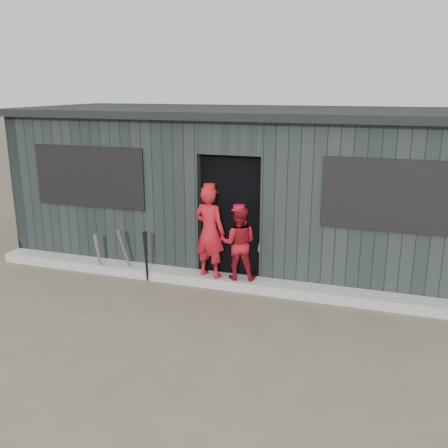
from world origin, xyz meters
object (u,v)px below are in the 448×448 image
(player_grey_back, at_px, (273,249))
(dugout, at_px, (254,185))
(bat_mid, at_px, (125,253))
(player_red_right, at_px, (239,243))
(bat_right, at_px, (146,257))
(player_red_left, at_px, (210,232))
(bat_left, at_px, (98,254))

(player_grey_back, height_order, dugout, dugout)
(bat_mid, height_order, player_red_right, player_red_right)
(bat_mid, xyz_separation_m, bat_right, (0.44, -0.13, 0.02))
(bat_right, bearing_deg, player_red_left, 14.27)
(player_red_left, bearing_deg, player_grey_back, -141.43)
(dugout, bearing_deg, bat_mid, -131.77)
(bat_right, bearing_deg, bat_left, 175.01)
(player_grey_back, xyz_separation_m, dugout, (-0.67, 1.31, 0.74))
(bat_right, relative_size, player_red_right, 0.78)
(player_red_right, xyz_separation_m, player_grey_back, (0.45, 0.36, -0.16))
(bat_left, xyz_separation_m, bat_mid, (0.47, 0.05, 0.06))
(player_red_left, bearing_deg, player_red_right, -160.30)
(player_red_right, bearing_deg, dugout, -92.46)
(bat_right, height_order, dugout, dugout)
(bat_mid, xyz_separation_m, player_red_left, (1.40, 0.12, 0.44))
(bat_mid, height_order, bat_right, bat_right)
(player_red_left, bearing_deg, bat_mid, 19.73)
(bat_mid, relative_size, player_red_left, 0.60)
(bat_mid, bearing_deg, player_red_right, 4.83)
(player_red_left, xyz_separation_m, dugout, (0.23, 1.71, 0.43))
(bat_right, distance_m, player_red_left, 1.08)
(bat_left, height_order, dugout, dugout)
(bat_left, relative_size, player_red_right, 0.64)
(bat_right, xyz_separation_m, player_red_left, (0.96, 0.24, 0.43))
(bat_mid, distance_m, bat_right, 0.46)
(bat_mid, relative_size, player_red_right, 0.76)
(player_red_left, distance_m, dugout, 1.77)
(bat_right, distance_m, dugout, 2.44)
(player_red_left, bearing_deg, dugout, -82.75)
(player_grey_back, distance_m, dugout, 1.65)
(player_red_left, bearing_deg, bat_right, 29.16)
(bat_left, distance_m, bat_right, 0.91)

